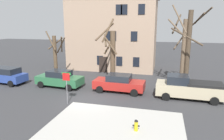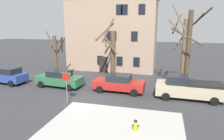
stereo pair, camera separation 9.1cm
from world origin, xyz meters
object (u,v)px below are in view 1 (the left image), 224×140
at_px(tree_bare_end, 188,46).
at_px(bicycle_leaning, 64,79).
at_px(fire_hydrant, 136,125).
at_px(tree_bare_near, 56,55).
at_px(car_red_sedan, 119,83).
at_px(street_sign_pole, 66,82).
at_px(tree_bare_far, 183,51).
at_px(tree_bare_mid, 112,53).
at_px(pickup_truck_beige, 188,88).
at_px(building_main, 113,28).
at_px(car_green_sedan, 60,79).
at_px(car_blue_wagon, 6,75).

xyz_separation_m(tree_bare_end, bicycle_leaning, (-12.87, -1.10, -3.79)).
bearing_deg(fire_hydrant, bicycle_leaning, 136.31).
height_order(tree_bare_near, bicycle_leaning, tree_bare_near).
relative_size(car_red_sedan, fire_hydrant, 6.89).
bearing_deg(street_sign_pole, fire_hydrant, -27.39).
height_order(tree_bare_near, tree_bare_far, tree_bare_far).
xyz_separation_m(car_red_sedan, fire_hydrant, (2.58, -7.07, -0.36)).
relative_size(tree_bare_mid, pickup_truck_beige, 1.25).
relative_size(car_red_sedan, pickup_truck_beige, 0.87).
xyz_separation_m(tree_bare_near, bicycle_leaning, (1.39, -0.97, -2.43)).
bearing_deg(tree_bare_far, bicycle_leaning, -174.49).
distance_m(tree_bare_mid, tree_bare_end, 7.76).
xyz_separation_m(tree_bare_near, street_sign_pole, (4.67, -6.71, -0.98)).
bearing_deg(building_main, car_green_sedan, -106.14).
xyz_separation_m(tree_bare_far, street_sign_pole, (-9.12, -6.94, -1.91)).
bearing_deg(tree_bare_far, car_blue_wagon, -169.75).
xyz_separation_m(tree_bare_far, car_red_sedan, (-5.73, -2.97, -2.89)).
relative_size(tree_bare_far, street_sign_pole, 3.13).
relative_size(street_sign_pole, bicycle_leaning, 1.49).
relative_size(car_green_sedan, car_red_sedan, 1.00).
height_order(building_main, car_green_sedan, building_main).
distance_m(tree_bare_far, car_blue_wagon, 18.62).
relative_size(tree_bare_far, car_blue_wagon, 1.77).
height_order(car_green_sedan, street_sign_pole, street_sign_pole).
xyz_separation_m(car_blue_wagon, fire_hydrant, (14.96, -6.76, -0.43)).
distance_m(tree_bare_far, street_sign_pole, 11.62).
bearing_deg(car_red_sedan, tree_bare_near, 161.21).
height_order(tree_bare_end, pickup_truck_beige, tree_bare_end).
distance_m(tree_bare_near, fire_hydrant, 14.66).
bearing_deg(fire_hydrant, tree_bare_far, 72.57).
distance_m(tree_bare_mid, car_red_sedan, 4.13).
bearing_deg(tree_bare_far, tree_bare_near, -179.07).
relative_size(car_blue_wagon, street_sign_pole, 1.76).
relative_size(tree_bare_far, pickup_truck_beige, 1.46).
relative_size(tree_bare_end, car_green_sedan, 1.61).
xyz_separation_m(car_blue_wagon, pickup_truck_beige, (18.52, -0.06, 0.07)).
bearing_deg(street_sign_pole, bicycle_leaning, 119.72).
height_order(building_main, tree_bare_end, building_main).
bearing_deg(bicycle_leaning, car_blue_wagon, -159.98).
height_order(tree_bare_mid, tree_bare_far, tree_bare_far).
relative_size(building_main, tree_bare_mid, 1.80).
xyz_separation_m(car_blue_wagon, street_sign_pole, (8.98, -3.66, 0.91)).
relative_size(building_main, pickup_truck_beige, 2.24).
bearing_deg(car_red_sedan, tree_bare_mid, 116.31).
xyz_separation_m(tree_bare_mid, car_red_sedan, (1.50, -3.03, -2.38)).
xyz_separation_m(building_main, tree_bare_near, (-4.86, -7.61, -2.91)).
bearing_deg(tree_bare_end, car_blue_wagon, -170.29).
height_order(building_main, tree_bare_near, building_main).
bearing_deg(building_main, street_sign_pole, -90.77).
height_order(fire_hydrant, street_sign_pole, street_sign_pole).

